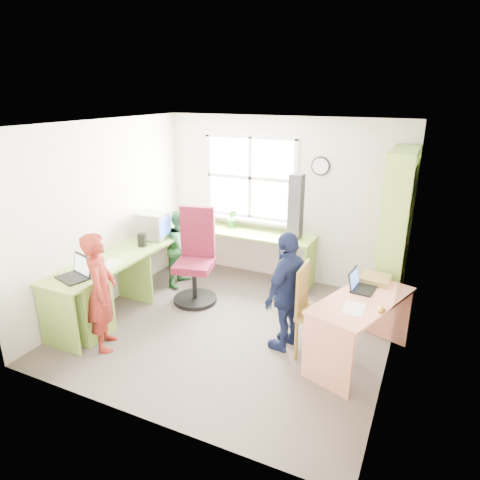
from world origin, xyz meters
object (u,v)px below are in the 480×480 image
(potted_plant, at_px, (232,219))
(person_green, at_px, (182,248))
(right_desk, at_px, (361,316))
(swivel_chair, at_px, (196,262))
(bookshelf, at_px, (394,240))
(l_desk, at_px, (127,283))
(person_red, at_px, (101,292))
(cd_tower, at_px, (296,207))
(person_navy, at_px, (288,291))
(wooden_chair, at_px, (312,308))
(laptop_right, at_px, (360,285))
(crt_monitor, at_px, (153,225))
(laptop_left, at_px, (77,273))

(potted_plant, distance_m, person_green, 0.88)
(right_desk, distance_m, swivel_chair, 2.34)
(bookshelf, bearing_deg, l_desk, -153.57)
(right_desk, distance_m, person_red, 2.76)
(right_desk, distance_m, cd_tower, 2.02)
(cd_tower, height_order, person_green, cd_tower)
(swivel_chair, relative_size, person_red, 0.95)
(l_desk, bearing_deg, person_navy, 5.51)
(wooden_chair, height_order, person_red, person_red)
(laptop_right, bearing_deg, l_desk, 105.68)
(l_desk, xyz_separation_m, swivel_chair, (0.54, 0.78, 0.09))
(potted_plant, xyz_separation_m, person_red, (-0.38, -2.44, -0.22))
(right_desk, height_order, laptop_right, laptop_right)
(right_desk, bearing_deg, bookshelf, 102.22)
(person_red, xyz_separation_m, person_navy, (1.83, 0.85, 0.01))
(cd_tower, distance_m, person_red, 2.81)
(right_desk, bearing_deg, person_navy, -156.72)
(crt_monitor, bearing_deg, person_green, 35.07)
(l_desk, distance_m, crt_monitor, 1.01)
(swivel_chair, bearing_deg, crt_monitor, 158.75)
(laptop_left, bearing_deg, person_red, 8.65)
(l_desk, distance_m, wooden_chair, 2.33)
(person_navy, bearing_deg, potted_plant, -124.82)
(l_desk, height_order, crt_monitor, crt_monitor)
(laptop_right, xyz_separation_m, person_green, (-2.64, 0.65, -0.21))
(laptop_left, distance_m, laptop_right, 3.11)
(person_navy, bearing_deg, person_red, -52.12)
(potted_plant, bearing_deg, person_red, -98.97)
(right_desk, bearing_deg, crt_monitor, -172.48)
(l_desk, distance_m, swivel_chair, 0.95)
(l_desk, relative_size, person_green, 2.61)
(l_desk, distance_m, person_navy, 2.05)
(right_desk, height_order, person_red, person_red)
(bookshelf, relative_size, person_green, 1.86)
(wooden_chair, bearing_deg, person_red, -159.76)
(laptop_right, bearing_deg, bookshelf, -6.55)
(crt_monitor, bearing_deg, l_desk, -84.29)
(swivel_chair, distance_m, potted_plant, 1.06)
(swivel_chair, bearing_deg, laptop_left, -131.54)
(wooden_chair, xyz_separation_m, crt_monitor, (-2.51, 0.68, 0.39))
(bookshelf, relative_size, person_red, 1.57)
(l_desk, xyz_separation_m, potted_plant, (0.59, 1.79, 0.44))
(cd_tower, bearing_deg, person_red, -116.77)
(l_desk, distance_m, person_green, 1.14)
(potted_plant, bearing_deg, laptop_left, -107.72)
(person_green, bearing_deg, bookshelf, -86.01)
(right_desk, height_order, swivel_chair, swivel_chair)
(wooden_chair, relative_size, laptop_right, 3.08)
(laptop_right, relative_size, potted_plant, 1.16)
(bookshelf, relative_size, cd_tower, 2.32)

